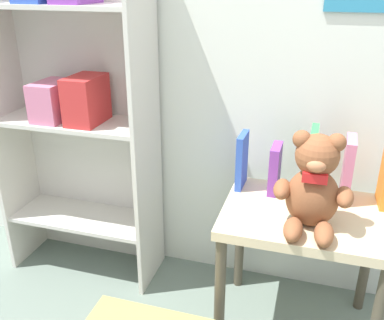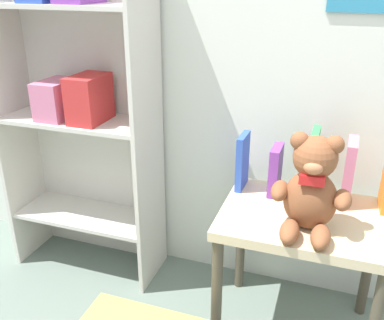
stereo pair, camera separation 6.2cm
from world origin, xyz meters
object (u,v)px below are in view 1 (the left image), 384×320
bookshelf_side (77,99)px  book_standing_pink (348,169)px  display_table (303,232)px  teddy_bear (314,186)px  book_standing_blue (242,160)px  book_standing_green (311,163)px  book_standing_purple (275,169)px

bookshelf_side → book_standing_pink: size_ratio=6.07×
display_table → teddy_bear: teddy_bear is taller
book_standing_blue → book_standing_green: (0.26, 0.00, 0.02)m
book_standing_blue → book_standing_pink: bearing=2.4°
display_table → book_standing_purple: book_standing_purple is taller
book_standing_pink → display_table: bearing=-129.5°
teddy_bear → book_standing_green: size_ratio=1.25×
book_standing_blue → book_standing_purple: size_ratio=1.16×
book_standing_blue → book_standing_green: 0.26m
teddy_bear → book_standing_green: 0.24m
book_standing_purple → book_standing_pink: book_standing_pink is taller
bookshelf_side → book_standing_blue: 0.76m
teddy_bear → book_standing_pink: teddy_bear is taller
bookshelf_side → book_standing_purple: bearing=-2.6°
bookshelf_side → book_standing_blue: bearing=-2.4°
teddy_bear → book_standing_pink: 0.27m
bookshelf_side → book_standing_pink: (1.13, -0.03, -0.17)m
book_standing_purple → book_standing_pink: 0.26m
teddy_bear → bookshelf_side: bearing=165.3°
book_standing_pink → teddy_bear: bearing=-113.7°
display_table → book_standing_blue: book_standing_blue is taller
book_standing_green → teddy_bear: bearing=-85.7°
display_table → book_standing_green: book_standing_green is taller
bookshelf_side → book_standing_blue: (0.73, -0.03, -0.18)m
book_standing_green → book_standing_pink: size_ratio=1.10×
teddy_bear → book_standing_purple: 0.28m
teddy_bear → book_standing_blue: 0.37m
teddy_bear → book_standing_blue: (-0.28, 0.23, -0.04)m
bookshelf_side → display_table: bearing=-9.8°
display_table → book_standing_green: size_ratio=2.21×
book_standing_green → display_table: bearing=-89.3°
book_standing_green → book_standing_pink: bearing=2.1°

